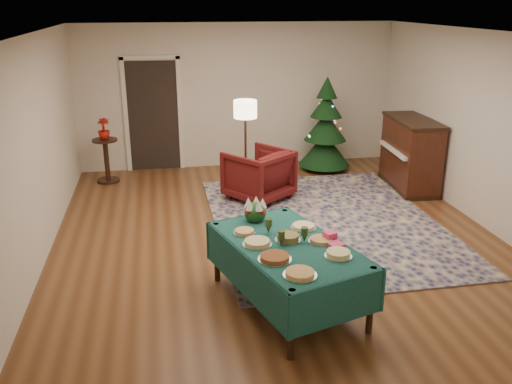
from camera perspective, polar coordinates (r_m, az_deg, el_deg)
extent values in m
plane|color=#593319|center=(7.53, 2.12, -4.61)|extent=(7.00, 7.00, 0.00)
plane|color=white|center=(6.87, 2.41, 16.38)|extent=(7.00, 7.00, 0.00)
plane|color=beige|center=(10.45, -1.95, 10.05)|extent=(6.00, 0.00, 6.00)
plane|color=beige|center=(3.94, 13.38, -7.15)|extent=(6.00, 0.00, 6.00)
plane|color=beige|center=(7.08, -22.25, 3.94)|extent=(0.00, 7.00, 7.00)
plane|color=beige|center=(8.25, 23.16, 5.89)|extent=(0.00, 7.00, 7.00)
cube|color=black|center=(10.39, -10.76, 7.81)|extent=(0.92, 0.02, 2.04)
cube|color=silver|center=(10.39, -13.55, 7.78)|extent=(0.08, 0.04, 2.14)
cube|color=silver|center=(10.38, -7.98, 8.12)|extent=(0.08, 0.04, 2.14)
cube|color=silver|center=(10.22, -11.15, 13.73)|extent=(1.08, 0.04, 0.08)
cube|color=#121243|center=(8.02, 7.27, -3.12)|extent=(3.22, 4.22, 0.02)
cylinder|color=black|center=(4.97, 3.73, -13.79)|extent=(0.07, 0.07, 0.71)
cylinder|color=black|center=(6.25, -4.15, -6.36)|extent=(0.07, 0.07, 0.71)
cylinder|color=black|center=(5.42, 12.00, -11.13)|extent=(0.07, 0.07, 0.71)
cylinder|color=black|center=(6.61, 2.98, -4.80)|extent=(0.07, 0.07, 0.71)
cube|color=#113D3E|center=(5.62, 3.37, -5.63)|extent=(1.53, 2.03, 0.04)
cube|color=#113D3E|center=(6.42, -0.75, -4.27)|extent=(1.03, 0.34, 0.45)
cube|color=#113D3E|center=(5.06, 8.58, -11.50)|extent=(1.03, 0.34, 0.45)
cube|color=#113D3E|center=(5.96, 7.59, -6.39)|extent=(0.57, 1.76, 0.45)
cube|color=#113D3E|center=(5.49, -1.34, -8.62)|extent=(0.57, 1.76, 0.45)
cylinder|color=silver|center=(5.01, 4.64, -8.70)|extent=(0.31, 0.31, 0.01)
cylinder|color=tan|center=(4.99, 4.65, -8.48)|extent=(0.27, 0.27, 0.03)
cylinder|color=silver|center=(5.39, 8.64, -6.68)|extent=(0.27, 0.27, 0.01)
cylinder|color=#D8D172|center=(5.38, 8.66, -6.40)|extent=(0.23, 0.23, 0.05)
cylinder|color=silver|center=(5.27, 1.98, -7.09)|extent=(0.33, 0.33, 0.01)
cylinder|color=brown|center=(5.26, 1.98, -6.85)|extent=(0.28, 0.28, 0.04)
cylinder|color=silver|center=(5.68, 6.87, -5.16)|extent=(0.27, 0.27, 0.01)
cylinder|color=#B2844C|center=(5.68, 6.88, -4.98)|extent=(0.23, 0.23, 0.03)
cylinder|color=silver|center=(5.58, 0.12, -5.51)|extent=(0.31, 0.31, 0.01)
cylinder|color=#D8BF7F|center=(5.57, 0.12, -5.28)|extent=(0.26, 0.26, 0.04)
cylinder|color=silver|center=(5.68, 3.37, -5.06)|extent=(0.27, 0.27, 0.01)
cylinder|color=maroon|center=(5.67, 3.37, -4.74)|extent=(0.23, 0.23, 0.06)
cylinder|color=silver|center=(5.99, 5.01, -3.75)|extent=(0.29, 0.29, 0.01)
cylinder|color=#F2EACC|center=(5.98, 5.01, -3.57)|extent=(0.24, 0.24, 0.03)
cylinder|color=silver|center=(5.84, -1.23, -4.32)|extent=(0.24, 0.24, 0.01)
cylinder|color=tan|center=(5.83, -1.23, -4.14)|extent=(0.21, 0.21, 0.03)
cone|color=#2D471E|center=(5.83, 1.32, -3.97)|extent=(0.07, 0.07, 0.09)
cylinder|color=#2D471E|center=(5.80, 1.33, -3.24)|extent=(0.08, 0.08, 0.09)
cone|color=#2D471E|center=(5.64, 5.11, -4.90)|extent=(0.07, 0.07, 0.09)
cylinder|color=#2D471E|center=(5.60, 5.13, -4.15)|extent=(0.08, 0.08, 0.09)
cone|color=#2D471E|center=(5.54, 2.66, -5.27)|extent=(0.07, 0.07, 0.09)
cylinder|color=#2D471E|center=(5.51, 2.67, -4.51)|extent=(0.08, 0.08, 0.09)
cube|color=#E23E71|center=(5.59, 8.39, -5.53)|extent=(0.18, 0.18, 0.04)
cube|color=#E84072|center=(5.71, 7.77, -4.64)|extent=(0.14, 0.14, 0.09)
sphere|color=#1E4C1E|center=(6.14, -0.09, -2.18)|extent=(0.25, 0.25, 0.25)
cone|color=white|center=(6.11, 0.70, -1.13)|extent=(0.09, 0.09, 0.11)
cone|color=white|center=(6.18, 0.02, -0.90)|extent=(0.09, 0.09, 0.11)
cone|color=white|center=(6.13, -0.81, -1.06)|extent=(0.09, 0.09, 0.11)
cone|color=white|center=(6.04, -0.65, -1.39)|extent=(0.09, 0.09, 0.11)
cone|color=white|center=(6.03, 0.29, -1.43)|extent=(0.09, 0.09, 0.11)
sphere|color=#B20C0F|center=(6.19, 0.60, -1.60)|extent=(0.07, 0.07, 0.07)
sphere|color=#B20C0F|center=(6.20, -0.77, -1.59)|extent=(0.07, 0.07, 0.07)
sphere|color=#B20C0F|center=(6.06, -0.79, -2.10)|extent=(0.07, 0.07, 0.07)
sphere|color=#B20C0F|center=(6.06, 0.60, -2.10)|extent=(0.07, 0.07, 0.07)
imported|color=#501111|center=(8.73, 0.26, 2.09)|extent=(1.21, 1.20, 0.92)
cylinder|color=#A57F3F|center=(9.19, -1.08, 0.10)|extent=(0.26, 0.26, 0.03)
cylinder|color=black|center=(8.99, -1.11, 4.28)|extent=(0.04, 0.04, 1.42)
cylinder|color=#FFEABF|center=(8.82, -1.14, 8.72)|extent=(0.38, 0.38, 0.28)
cylinder|color=black|center=(10.07, -15.26, 1.19)|extent=(0.39, 0.39, 0.04)
cylinder|color=black|center=(9.97, -15.45, 3.15)|extent=(0.09, 0.09, 0.72)
cylinder|color=black|center=(9.87, -15.64, 5.27)|extent=(0.44, 0.44, 0.03)
imported|color=#A0150B|center=(9.84, -15.71, 5.95)|extent=(0.21, 0.37, 0.21)
cylinder|color=black|center=(10.52, 7.15, 2.80)|extent=(0.11, 0.11, 0.14)
cone|color=black|center=(10.43, 7.23, 4.52)|extent=(1.07, 1.07, 0.62)
cone|color=black|center=(10.33, 7.33, 6.88)|extent=(0.87, 0.87, 0.53)
cone|color=black|center=(10.25, 7.43, 9.04)|extent=(0.66, 0.66, 0.44)
cone|color=black|center=(10.19, 7.51, 10.89)|extent=(0.43, 0.43, 0.40)
cube|color=black|center=(9.78, 15.65, 0.70)|extent=(0.69, 1.41, 0.08)
cube|color=black|center=(9.62, 15.96, 3.88)|extent=(0.67, 1.39, 1.12)
cube|color=black|center=(9.48, 16.29, 7.26)|extent=(0.71, 1.43, 0.05)
cube|color=white|center=(9.49, 14.37, 4.30)|extent=(0.19, 1.17, 0.06)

